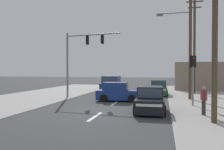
{
  "coord_description": "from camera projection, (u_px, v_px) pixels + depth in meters",
  "views": [
    {
      "loc": [
        3.61,
        -13.22,
        2.47
      ],
      "look_at": [
        -0.48,
        4.0,
        2.14
      ],
      "focal_mm": 35.0,
      "sensor_mm": 36.0,
      "label": 1
    }
  ],
  "objects": [
    {
      "name": "hatchback_oncoming_mid",
      "position": [
        159.0,
        88.0,
        22.57
      ],
      "size": [
        1.82,
        3.66,
        1.53
      ],
      "color": "#235633",
      "rests_on": "ground"
    },
    {
      "name": "utility_pole_midground_right",
      "position": [
        189.0,
        35.0,
        18.89
      ],
      "size": [
        3.78,
        0.31,
        10.49
      ],
      "color": "#4C3D2B",
      "rests_on": "ground"
    },
    {
      "name": "utility_pole_foreground_right",
      "position": [
        212.0,
        1.0,
        10.26
      ],
      "size": [
        3.78,
        0.51,
        10.76
      ],
      "color": "#4C3D2B",
      "rests_on": "ground"
    },
    {
      "name": "lane_dash_near",
      "position": [
        95.0,
        117.0,
        11.79
      ],
      "size": [
        0.2,
        2.4,
        0.01
      ],
      "primitive_type": "cube",
      "color": "silver",
      "rests_on": "ground"
    },
    {
      "name": "hatchback_crossing_left",
      "position": [
        150.0,
        100.0,
        13.21
      ],
      "size": [
        1.86,
        3.68,
        1.53
      ],
      "color": "black",
      "rests_on": "ground"
    },
    {
      "name": "lane_dash_far",
      "position": [
        126.0,
        96.0,
        21.52
      ],
      "size": [
        0.2,
        2.4,
        0.01
      ],
      "primitive_type": "cube",
      "color": "silver",
      "rests_on": "ground"
    },
    {
      "name": "pedestal_signal_right_kerb",
      "position": [
        193.0,
        72.0,
        15.41
      ],
      "size": [
        0.44,
        0.31,
        3.56
      ],
      "color": "slate",
      "rests_on": "ground"
    },
    {
      "name": "suv_kerbside_parked",
      "position": [
        112.0,
        85.0,
        25.05
      ],
      "size": [
        2.2,
        4.6,
        1.9
      ],
      "color": "navy",
      "rests_on": "ground"
    },
    {
      "name": "kerb_left_verge",
      "position": [
        25.0,
        98.0,
        19.59
      ],
      "size": [
        8.0,
        40.0,
        0.02
      ],
      "primitive_type": "cube",
      "color": "#A39E99",
      "rests_on": "ground"
    },
    {
      "name": "pedestrian_at_kerb",
      "position": [
        204.0,
        99.0,
        12.1
      ],
      "size": [
        0.3,
        0.54,
        1.63
      ],
      "color": "#333338",
      "rests_on": "ground"
    },
    {
      "name": "traffic_signal_mast",
      "position": [
        80.0,
        53.0,
        19.88
      ],
      "size": [
        5.26,
        0.74,
        6.0
      ],
      "color": "slate",
      "rests_on": "ground"
    },
    {
      "name": "utility_pole_background_right",
      "position": [
        194.0,
        43.0,
        24.12
      ],
      "size": [
        1.8,
        0.26,
        10.57
      ],
      "color": "#4C3D2B",
      "rests_on": "ground"
    },
    {
      "name": "ground_plane",
      "position": [
        105.0,
        110.0,
        13.74
      ],
      "size": [
        140.0,
        140.0,
        0.0
      ],
      "primitive_type": "plane",
      "color": "#3A3A3D"
    },
    {
      "name": "lane_dash_mid",
      "position": [
        115.0,
        103.0,
        16.66
      ],
      "size": [
        0.2,
        2.4,
        0.01
      ],
      "primitive_type": "cube",
      "color": "silver",
      "rests_on": "ground"
    },
    {
      "name": "hatchback_receding_far",
      "position": [
        118.0,
        92.0,
        18.02
      ],
      "size": [
        3.72,
        1.94,
        1.53
      ],
      "color": "navy",
      "rests_on": "ground"
    }
  ]
}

